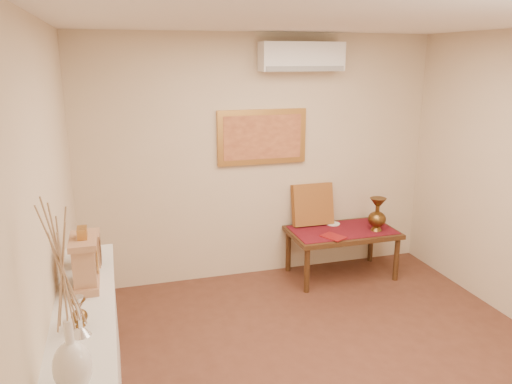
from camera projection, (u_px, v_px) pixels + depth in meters
name	position (u px, v px, depth m)	size (l,w,h in m)	color
ceiling	(367.00, 15.00, 3.11)	(4.50, 4.50, 0.00)	white
wall_back	(261.00, 159.00, 5.55)	(4.00, 0.02, 2.70)	beige
wall_left	(47.00, 251.00, 2.92)	(0.02, 4.50, 2.70)	beige
white_vase	(65.00, 300.00, 2.15)	(0.17, 0.17, 0.91)	white
candlestick	(80.00, 316.00, 2.69)	(0.11, 0.11, 0.23)	silver
brass_urn_small	(79.00, 309.00, 2.79)	(0.09, 0.09, 0.21)	brown
table_cloth	(342.00, 230.00, 5.64)	(1.14, 0.59, 0.01)	maroon
brass_urn_tall	(377.00, 211.00, 5.56)	(0.20, 0.20, 0.46)	brown
plate	(333.00, 224.00, 5.82)	(0.16, 0.16, 0.01)	white
menu	(333.00, 237.00, 5.40)	(0.18, 0.25, 0.01)	maroon
cushion	(312.00, 204.00, 5.76)	(0.48, 0.10, 0.48)	maroon
display_ledge	(91.00, 373.00, 3.19)	(0.37, 2.02, 0.98)	silver
mantel_clock	(85.00, 262.00, 3.26)	(0.17, 0.36, 0.41)	tan
wooden_chest	(89.00, 248.00, 3.62)	(0.16, 0.21, 0.24)	tan
low_table	(342.00, 236.00, 5.66)	(1.20, 0.70, 0.55)	#442814
painting	(262.00, 137.00, 5.46)	(1.00, 0.06, 0.60)	#B27C39
ac_unit	(302.00, 57.00, 5.24)	(0.90, 0.25, 0.30)	white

